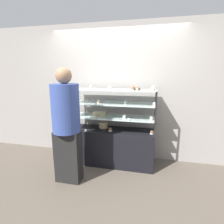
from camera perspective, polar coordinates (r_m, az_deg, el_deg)
The scene contains 29 objects.
ground_plane at distance 3.49m, azimuth 0.00°, elevation -16.21°, with size 20.00×20.00×0.00m, color brown.
back_wall at distance 3.45m, azimuth 1.42°, elevation 6.26°, with size 8.00×0.05×2.60m.
display_base at distance 3.34m, azimuth 0.00°, elevation -11.19°, with size 1.54×0.47×0.67m.
display_riser_lower at distance 3.16m, azimuth 0.00°, elevation -1.75°, with size 1.54×0.47×0.25m.
display_riser_middle at distance 3.10m, azimuth 0.00°, elevation 2.64°, with size 1.54×0.47×0.25m.
display_riser_upper at distance 3.07m, azimuth 0.00°, elevation 7.15°, with size 1.54×0.47×0.25m.
layer_cake_centerpiece at distance 3.31m, azimuth -2.78°, elevation -4.28°, with size 0.17×0.17×0.11m.
sheet_cake_frosted at distance 3.24m, azimuth -4.17°, elevation -0.53°, with size 0.22×0.13×0.07m.
cupcake_0 at distance 3.33m, azimuth -12.33°, elevation -4.87°, with size 0.06×0.06×0.07m.
cupcake_1 at distance 3.12m, azimuth -0.56°, elevation -5.77°, with size 0.06×0.06×0.07m.
cupcake_2 at distance 3.06m, azimuth 12.86°, elevation -6.46°, with size 0.06×0.06×0.07m.
price_tag_0 at distance 3.14m, azimuth -8.54°, elevation -5.97°, with size 0.04×0.00×0.04m.
cupcake_3 at distance 3.34m, azimuth -12.37°, elevation -0.45°, with size 0.06×0.06×0.07m.
cupcake_4 at distance 3.03m, azimuth 4.01°, elevation -1.47°, with size 0.06×0.06×0.07m.
cupcake_5 at distance 2.99m, azimuth 12.73°, elevation -1.99°, with size 0.06×0.06×0.07m.
price_tag_1 at distance 2.89m, azimuth 5.34°, elevation -2.46°, with size 0.04×0.00×0.04m.
cupcake_6 at distance 3.23m, azimuth -13.21°, elevation 3.44°, with size 0.05×0.05×0.06m.
cupcake_7 at distance 3.11m, azimuth -4.42°, elevation 3.41°, with size 0.05×0.05×0.06m.
cupcake_8 at distance 3.02m, azimuth 4.38°, elevation 3.13°, with size 0.05×0.05×0.06m.
cupcake_9 at distance 2.94m, azimuth 13.63°, elevation 2.54°, with size 0.05×0.05×0.06m.
price_tag_2 at distance 2.95m, azimuth -5.18°, elevation 2.76°, with size 0.04×0.00×0.04m.
cupcake_10 at distance 3.25m, azimuth -12.27°, elevation 8.03°, with size 0.07×0.07×0.08m.
cupcake_11 at distance 3.11m, azimuth -6.90°, elevation 8.02°, with size 0.07×0.07×0.08m.
cupcake_12 at distance 2.95m, azimuth -0.75°, elevation 7.87°, with size 0.07×0.07×0.08m.
cupcake_13 at distance 2.94m, azimuth 6.68°, elevation 7.78°, with size 0.07×0.07×0.08m.
cupcake_14 at distance 2.93m, azimuth 13.26°, elevation 7.51°, with size 0.07×0.07×0.08m.
price_tag_3 at distance 2.79m, azimuth 8.11°, elevation 7.19°, with size 0.04×0.00×0.04m.
donut_glazed at distance 3.03m, azimuth 8.00°, elevation 7.60°, with size 0.13×0.13×0.04m.
customer_figure at distance 2.70m, azimuth -14.65°, elevation -3.68°, with size 0.41×0.41×1.76m.
Camera 1 is at (0.68, -2.98, 1.68)m, focal length 28.00 mm.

